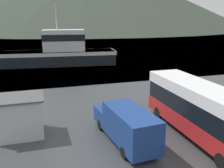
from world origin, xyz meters
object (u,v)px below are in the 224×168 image
object	(u,v)px
delivery_van	(126,124)
fishing_boat	(55,53)
dock_kiosk	(20,116)
tour_bus	(200,109)

from	to	relation	value
delivery_van	fishing_boat	size ratio (longest dim) A/B	0.31
dock_kiosk	fishing_boat	bearing A→B (deg)	80.30
delivery_van	tour_bus	bearing A→B (deg)	-12.56
tour_bus	dock_kiosk	bearing A→B (deg)	161.64
fishing_boat	dock_kiosk	world-z (taller)	fishing_boat
delivery_van	fishing_boat	world-z (taller)	fishing_boat
tour_bus	dock_kiosk	size ratio (longest dim) A/B	3.19
fishing_boat	dock_kiosk	distance (m)	25.06
dock_kiosk	delivery_van	bearing A→B (deg)	-25.47
tour_bus	delivery_van	xyz separation A→B (m)	(-4.82, 0.62, -0.69)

